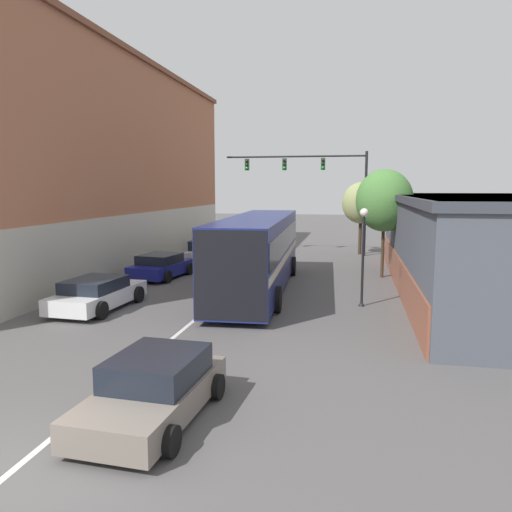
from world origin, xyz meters
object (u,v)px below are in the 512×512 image
hatchback_foreground (154,389)px  parked_car_left_far (204,252)px  bus (258,249)px  traffic_signal_gantry (318,178)px  street_tree_far (361,203)px  parked_car_left_near (221,243)px  parked_car_left_mid (97,294)px  street_lamp (363,248)px  street_tree_near (384,201)px  parked_car_left_distant (161,266)px

hatchback_foreground → parked_car_left_far: size_ratio=0.94×
bus → traffic_signal_gantry: traffic_signal_gantry is taller
hatchback_foreground → parked_car_left_far: (-5.25, 20.59, 0.06)m
street_tree_far → traffic_signal_gantry: bearing=-164.5°
bus → parked_car_left_near: bearing=19.2°
hatchback_foreground → parked_car_left_mid: bearing=38.6°
parked_car_left_far → street_lamp: street_lamp is taller
traffic_signal_gantry → parked_car_left_near: bearing=178.2°
parked_car_left_near → traffic_signal_gantry: (6.95, -0.22, 4.66)m
bus → parked_car_left_near: bus is taller
bus → street_tree_near: bearing=-55.0°
hatchback_foreground → street_lamp: bearing=-18.2°
parked_car_left_near → street_tree_far: size_ratio=0.80×
bus → parked_car_left_far: (-4.91, 7.69, -1.22)m
parked_car_left_distant → parked_car_left_far: bearing=1.3°
parked_car_left_near → street_tree_near: size_ratio=0.72×
street_tree_near → street_tree_far: size_ratio=1.11×
parked_car_left_near → parked_car_left_far: parked_car_left_far is taller
bus → parked_car_left_distant: (-5.48, 2.04, -1.27)m
street_tree_near → street_tree_far: (-1.05, 9.07, -0.41)m
parked_car_left_mid → street_tree_near: street_tree_near is taller
traffic_signal_gantry → street_tree_far: size_ratio=1.94×
street_tree_far → bus: bearing=-109.1°
parked_car_left_far → parked_car_left_near: bearing=-2.7°
parked_car_left_mid → traffic_signal_gantry: bearing=-18.9°
parked_car_left_distant → street_tree_near: street_tree_near is taller
parked_car_left_mid → hatchback_foreground: bearing=-141.7°
bus → hatchback_foreground: size_ratio=3.22×
parked_car_left_far → street_tree_near: size_ratio=0.78×
hatchback_foreground → street_tree_near: size_ratio=0.73×
hatchback_foreground → street_tree_near: street_tree_near is taller
hatchback_foreground → parked_car_left_near: bearing=15.7°
hatchback_foreground → parked_car_left_distant: hatchback_foreground is taller
parked_car_left_distant → street_tree_near: 11.93m
bus → traffic_signal_gantry: bearing=-10.6°
street_tree_near → street_lamp: bearing=-99.5°
street_lamp → parked_car_left_mid: bearing=-166.1°
bus → parked_car_left_mid: size_ratio=2.88×
traffic_signal_gantry → street_tree_far: 3.48m
bus → traffic_signal_gantry: (1.75, 12.69, 3.41)m
parked_car_left_near → street_lamp: street_lamp is taller
parked_car_left_mid → street_lamp: 10.41m
street_lamp → street_tree_near: 7.00m
traffic_signal_gantry → street_lamp: bearing=-79.3°
parked_car_left_mid → parked_car_left_far: (0.46, 12.44, 0.07)m
street_tree_far → parked_car_left_distant: bearing=-131.5°
parked_car_left_distant → parked_car_left_mid: bearing=-172.0°
parked_car_left_near → bus: bearing=-161.5°
street_tree_far → street_lamp: bearing=-90.3°
parked_car_left_near → traffic_signal_gantry: size_ratio=0.41×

